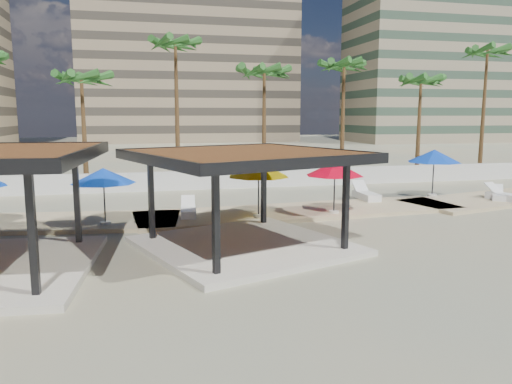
% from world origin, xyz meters
% --- Properties ---
extents(ground, '(200.00, 200.00, 0.00)m').
position_xyz_m(ground, '(0.00, 0.00, 0.00)').
color(ground, tan).
rests_on(ground, ground).
extents(promenade, '(44.45, 7.97, 0.24)m').
position_xyz_m(promenade, '(2.00, 7.67, 0.06)').
color(promenade, '#C6B284').
rests_on(promenade, ground).
extents(boundary_wall, '(56.00, 0.30, 1.20)m').
position_xyz_m(boundary_wall, '(0.00, 16.00, 0.60)').
color(boundary_wall, silver).
rests_on(boundary_wall, ground).
extents(building_mid, '(38.00, 16.00, 30.40)m').
position_xyz_m(building_mid, '(4.00, 78.00, 14.27)').
color(building_mid, '#847259').
rests_on(building_mid, ground).
extents(building_east, '(32.00, 15.00, 36.40)m').
position_xyz_m(building_east, '(48.00, 66.00, 17.27)').
color(building_east, gray).
rests_on(building_east, ground).
extents(pavilion_central, '(8.82, 8.82, 3.51)m').
position_xyz_m(pavilion_central, '(-2.14, 1.27, 2.09)').
color(pavilion_central, beige).
rests_on(pavilion_central, ground).
extents(umbrella_b, '(3.36, 3.36, 2.51)m').
position_xyz_m(umbrella_b, '(-0.51, 5.80, 2.33)').
color(umbrella_b, beige).
rests_on(umbrella_b, promenade).
extents(umbrella_c, '(3.10, 3.10, 2.43)m').
position_xyz_m(umbrella_c, '(3.14, 5.80, 2.27)').
color(umbrella_c, beige).
rests_on(umbrella_c, promenade).
extents(umbrella_d, '(3.03, 3.03, 2.64)m').
position_xyz_m(umbrella_d, '(10.54, 9.20, 2.45)').
color(umbrella_d, beige).
rests_on(umbrella_d, promenade).
extents(umbrella_f, '(2.87, 2.87, 2.38)m').
position_xyz_m(umbrella_f, '(-7.17, 5.80, 2.23)').
color(umbrella_f, beige).
rests_on(umbrella_f, promenade).
extents(lounger_a, '(0.87, 2.12, 0.78)m').
position_xyz_m(lounger_a, '(-3.57, 6.90, 0.37)').
color(lounger_a, white).
rests_on(lounger_a, promenade).
extents(lounger_b, '(0.84, 2.39, 0.90)m').
position_xyz_m(lounger_b, '(6.39, 9.15, 0.40)').
color(lounger_b, white).
rests_on(lounger_b, promenade).
extents(lounger_c, '(1.33, 2.40, 0.87)m').
position_xyz_m(lounger_c, '(13.53, 6.90, 0.39)').
color(lounger_c, white).
rests_on(lounger_c, promenade).
extents(lounger_d, '(1.60, 1.90, 0.72)m').
position_xyz_m(lounger_d, '(13.46, 7.45, 0.35)').
color(lounger_d, white).
rests_on(lounger_d, promenade).
extents(palm_c, '(3.00, 3.00, 7.86)m').
position_xyz_m(palm_c, '(-9.00, 18.10, 6.78)').
color(palm_c, brown).
rests_on(palm_c, ground).
extents(palm_d, '(3.00, 3.00, 10.28)m').
position_xyz_m(palm_d, '(-3.00, 18.90, 9.05)').
color(palm_d, brown).
rests_on(palm_d, ground).
extents(palm_e, '(3.00, 3.00, 8.53)m').
position_xyz_m(palm_e, '(3.00, 18.40, 7.41)').
color(palm_e, brown).
rests_on(palm_e, ground).
extents(palm_f, '(3.00, 3.00, 9.10)m').
position_xyz_m(palm_f, '(9.00, 18.60, 7.95)').
color(palm_f, brown).
rests_on(palm_f, ground).
extents(palm_g, '(3.00, 3.00, 8.10)m').
position_xyz_m(palm_g, '(15.00, 18.20, 7.00)').
color(palm_g, brown).
rests_on(palm_g, ground).
extents(palm_h, '(3.00, 3.00, 10.43)m').
position_xyz_m(palm_h, '(21.00, 18.80, 9.20)').
color(palm_h, brown).
rests_on(palm_h, ground).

